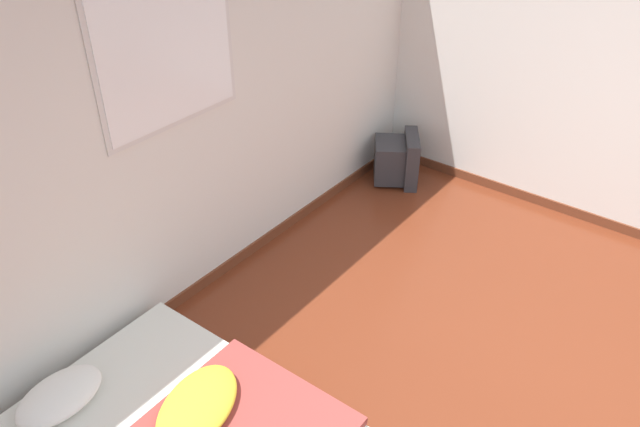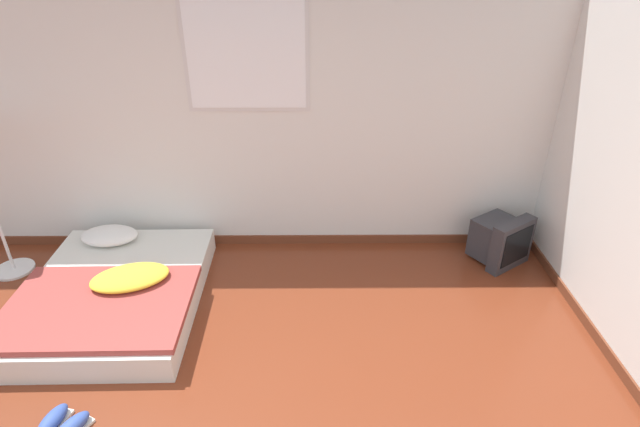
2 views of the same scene
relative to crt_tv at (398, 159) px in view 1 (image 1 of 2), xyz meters
The scene contains 2 objects.
wall_back 2.57m from the crt_tv, behind, with size 7.86×0.08×2.60m.
crt_tv is the anchor object (origin of this frame).
Camera 1 is at (-2.37, -0.21, 3.14)m, focal length 35.00 mm.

